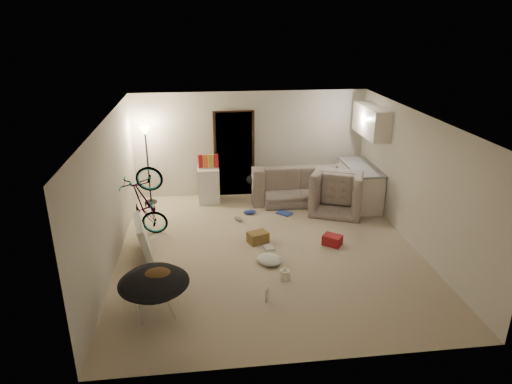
{
  "coord_description": "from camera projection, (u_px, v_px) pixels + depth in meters",
  "views": [
    {
      "loc": [
        -1.15,
        -7.51,
        4.09
      ],
      "look_at": [
        -0.16,
        0.6,
        0.95
      ],
      "focal_mm": 32.0,
      "sensor_mm": 36.0,
      "label": 1
    }
  ],
  "objects": [
    {
      "name": "snack_box_0",
      "position": [
        200.0,
        161.0,
        10.42
      ],
      "size": [
        0.12,
        0.1,
        0.3
      ],
      "primitive_type": "cube",
      "rotation": [
        0.0,
        0.0,
        0.29
      ],
      "color": "maroon",
      "rests_on": "mini_fridge"
    },
    {
      "name": "ceiling",
      "position": [
        270.0,
        117.0,
        7.65
      ],
      "size": [
        5.5,
        6.0,
        0.02
      ],
      "primitive_type": "cube",
      "color": "white",
      "rests_on": "wall_back"
    },
    {
      "name": "wall_back",
      "position": [
        251.0,
        144.0,
        10.89
      ],
      "size": [
        5.5,
        0.02,
        2.5
      ],
      "primitive_type": "cube",
      "color": "beige",
      "rests_on": "floor"
    },
    {
      "name": "tv_box",
      "position": [
        143.0,
        237.0,
        8.33
      ],
      "size": [
        0.45,
        1.02,
        0.67
      ],
      "primitive_type": "cube",
      "rotation": [
        0.0,
        -0.21,
        0.2
      ],
      "color": "silver",
      "rests_on": "floor"
    },
    {
      "name": "shoe_0",
      "position": [
        250.0,
        212.0,
        10.08
      ],
      "size": [
        0.31,
        0.15,
        0.11
      ],
      "primitive_type": "ellipsoid",
      "rotation": [
        0.0,
        0.0,
        0.11
      ],
      "color": "#3048AE",
      "rests_on": "floor"
    },
    {
      "name": "door_trim",
      "position": [
        234.0,
        154.0,
        10.87
      ],
      "size": [
        0.97,
        0.04,
        2.1
      ],
      "primitive_type": "cube",
      "color": "black",
      "rests_on": "floor"
    },
    {
      "name": "counter_top",
      "position": [
        362.0,
        167.0,
        10.36
      ],
      "size": [
        0.64,
        1.54,
        0.04
      ],
      "primitive_type": "cube",
      "color": "gray",
      "rests_on": "kitchen_counter"
    },
    {
      "name": "kitchen_uppers",
      "position": [
        371.0,
        121.0,
        10.0
      ],
      "size": [
        0.38,
        1.4,
        0.65
      ],
      "primitive_type": "cube",
      "color": "#F0E3D1",
      "rests_on": "wall_right"
    },
    {
      "name": "floor",
      "position": [
        268.0,
        250.0,
        8.56
      ],
      "size": [
        5.5,
        6.0,
        0.02
      ],
      "primitive_type": "cube",
      "color": "#BFAE93",
      "rests_on": "ground"
    },
    {
      "name": "juicer",
      "position": [
        285.0,
        274.0,
        7.57
      ],
      "size": [
        0.17,
        0.17,
        0.24
      ],
      "color": "white",
      "rests_on": "floor"
    },
    {
      "name": "armchair",
      "position": [
        338.0,
        194.0,
        10.27
      ],
      "size": [
        1.4,
        1.33,
        0.72
      ],
      "primitive_type": "imported",
      "rotation": [
        0.0,
        0.0,
        2.74
      ],
      "color": "#394139",
      "rests_on": "floor"
    },
    {
      "name": "book_asset",
      "position": [
        266.0,
        303.0,
        6.97
      ],
      "size": [
        0.28,
        0.25,
        0.02
      ],
      "primitive_type": "imported",
      "rotation": [
        0.0,
        0.0,
        1.13
      ],
      "color": "maroon",
      "rests_on": "floor"
    },
    {
      "name": "wall_left",
      "position": [
        110.0,
        195.0,
        7.79
      ],
      "size": [
        0.02,
        6.0,
        2.5
      ],
      "primitive_type": "cube",
      "color": "beige",
      "rests_on": "floor"
    },
    {
      "name": "bicycle",
      "position": [
        147.0,
        217.0,
        8.97
      ],
      "size": [
        1.56,
        0.77,
        0.87
      ],
      "primitive_type": "imported",
      "rotation": [
        0.0,
        -0.17,
        1.49
      ],
      "color": "black",
      "rests_on": "floor"
    },
    {
      "name": "wall_front",
      "position": [
        307.0,
        277.0,
        5.32
      ],
      "size": [
        5.5,
        0.02,
        2.5
      ],
      "primitive_type": "cube",
      "color": "beige",
      "rests_on": "floor"
    },
    {
      "name": "doorway",
      "position": [
        234.0,
        154.0,
        10.89
      ],
      "size": [
        0.85,
        0.1,
        2.04
      ],
      "primitive_type": "cube",
      "color": "black",
      "rests_on": "floor"
    },
    {
      "name": "mini_fridge",
      "position": [
        209.0,
        185.0,
        10.65
      ],
      "size": [
        0.49,
        0.49,
        0.83
      ],
      "primitive_type": "cube",
      "rotation": [
        0.0,
        0.0,
        0.01
      ],
      "color": "white",
      "rests_on": "floor"
    },
    {
      "name": "sofa_drape",
      "position": [
        258.0,
        179.0,
        10.64
      ],
      "size": [
        0.59,
        0.5,
        0.28
      ],
      "primitive_type": "ellipsoid",
      "rotation": [
        0.0,
        0.0,
        0.07
      ],
      "color": "black",
      "rests_on": "sofa"
    },
    {
      "name": "saucer_chair",
      "position": [
        154.0,
        288.0,
        6.57
      ],
      "size": [
        1.02,
        1.02,
        0.72
      ],
      "color": "silver",
      "rests_on": "floor"
    },
    {
      "name": "snack_box_1",
      "position": [
        206.0,
        161.0,
        10.43
      ],
      "size": [
        0.11,
        0.09,
        0.3
      ],
      "primitive_type": "cube",
      "rotation": [
        0.0,
        0.0,
        -0.24
      ],
      "color": "#CA5019",
      "rests_on": "mini_fridge"
    },
    {
      "name": "shoe_2",
      "position": [
        161.0,
        273.0,
        7.69
      ],
      "size": [
        0.2,
        0.28,
        0.1
      ],
      "primitive_type": "ellipsoid",
      "rotation": [
        0.0,
        0.0,
        1.14
      ],
      "color": "#3048AE",
      "rests_on": "floor"
    },
    {
      "name": "sofa",
      "position": [
        298.0,
        186.0,
        10.83
      ],
      "size": [
        2.24,
        0.89,
        0.65
      ],
      "primitive_type": "imported",
      "rotation": [
        0.0,
        0.0,
        3.14
      ],
      "color": "#394139",
      "rests_on": "floor"
    },
    {
      "name": "snack_box_3",
      "position": [
        216.0,
        161.0,
        10.46
      ],
      "size": [
        0.11,
        0.08,
        0.3
      ],
      "primitive_type": "cube",
      "rotation": [
        0.0,
        0.0,
        0.13
      ],
      "color": "maroon",
      "rests_on": "mini_fridge"
    },
    {
      "name": "drink_case_b",
      "position": [
        332.0,
        240.0,
        8.72
      ],
      "size": [
        0.42,
        0.41,
        0.2
      ],
      "primitive_type": "cube",
      "rotation": [
        0.0,
        0.0,
        -0.65
      ],
      "color": "maroon",
      "rests_on": "floor"
    },
    {
      "name": "kitchen_counter",
      "position": [
        360.0,
        186.0,
        10.52
      ],
      "size": [
        0.6,
        1.5,
        0.88
      ],
      "primitive_type": "cube",
      "color": "#F0E3D1",
      "rests_on": "floor"
    },
    {
      "name": "clothes_lump_b",
      "position": [
        275.0,
        196.0,
        10.95
      ],
      "size": [
        0.51,
        0.48,
        0.13
      ],
      "primitive_type": "ellipsoid",
      "rotation": [
        0.0,
        0.0,
        0.31
      ],
      "color": "black",
      "rests_on": "floor"
    },
    {
      "name": "clothes_lump_c",
      "position": [
        269.0,
        260.0,
        8.07
      ],
      "size": [
        0.61,
        0.61,
        0.14
      ],
      "primitive_type": "ellipsoid",
      "rotation": [
        0.0,
        0.0,
        -0.82
      ],
      "color": "silver",
      "rests_on": "floor"
    },
    {
      "name": "book_blue",
      "position": [
        284.0,
        213.0,
        10.12
      ],
      "size": [
        0.39,
        0.39,
        0.03
      ],
      "primitive_type": "cube",
      "rotation": [
        0.0,
        0.0,
        0.82
      ],
      "color": "#3048AE",
      "rests_on": "floor"
    },
    {
      "name": "shoe_1",
      "position": [
        238.0,
        219.0,
        9.74
      ],
      "size": [
        0.22,
        0.26,
        0.09
      ],
      "primitive_type": "ellipsoid",
      "rotation": [
        0.0,
        0.0,
        -0.98
      ],
      "color": "slate",
      "rests_on": "floor"
    },
    {
      "name": "book_white",
      "position": [
        269.0,
        247.0,
        8.63
      ],
      "size": [
        0.19,
        0.24,
        0.02
      ],
      "primitive_type": "cube",
      "rotation": [
        0.0,
        0.0,
        0.05
      ],
      "color": "silver",
      "rests_on": "floor"
    },
    {
      "name": "floor_lamp",
      "position": [
        147.0,
        149.0,
        10.27
      ],
      "size": [
        0.28,
        0.28,
        1.81
      ],
      "color": "black",
      "rests_on": "floor"
    },
    {
      "name": "hoodie",
      "position": [
        157.0,
        277.0,
        6.48
      ],
      "size": [
        0.55,
        0.49,
        0.22
      ],
      "primitive_type": "ellipsoid",
      "rotation": [
        0.0,
        0.0,
        0.21
      ],
      "color": "brown",
      "rests_on": "saucer_chair"
    },
    {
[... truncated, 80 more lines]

